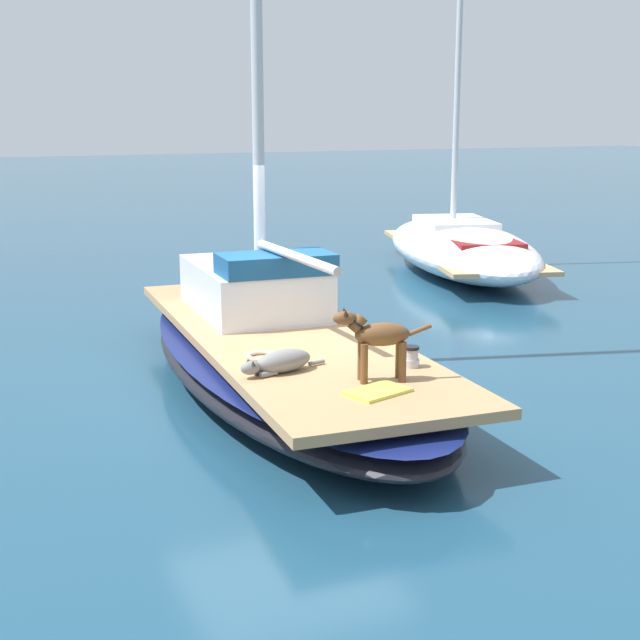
{
  "coord_description": "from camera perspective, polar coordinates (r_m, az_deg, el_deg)",
  "views": [
    {
      "loc": [
        -3.76,
        -9.29,
        3.1
      ],
      "look_at": [
        0.0,
        -1.0,
        1.01
      ],
      "focal_mm": 50.69,
      "sensor_mm": 36.0,
      "label": 1
    }
  ],
  "objects": [
    {
      "name": "dog_brown",
      "position": [
        8.35,
        3.64,
        -1.08
      ],
      "size": [
        0.93,
        0.36,
        0.7
      ],
      "color": "brown",
      "rests_on": "sailboat_main"
    },
    {
      "name": "ground_plane",
      "position": [
        10.49,
        -2.26,
        -4.27
      ],
      "size": [
        120.0,
        120.0,
        0.0
      ],
      "primitive_type": "plane",
      "color": "navy"
    },
    {
      "name": "mast_main",
      "position": [
        10.81,
        -3.77,
        18.96
      ],
      "size": [
        0.14,
        2.27,
        7.92
      ],
      "color": "silver",
      "rests_on": "sailboat_main"
    },
    {
      "name": "deck_winch",
      "position": [
        8.92,
        5.79,
        -2.36
      ],
      "size": [
        0.16,
        0.16,
        0.21
      ],
      "color": "#B7B7BC",
      "rests_on": "sailboat_main"
    },
    {
      "name": "sailboat_main",
      "position": [
        10.4,
        -2.28,
        -2.5
      ],
      "size": [
        2.99,
        7.39,
        0.66
      ],
      "color": "black",
      "rests_on": "ground"
    },
    {
      "name": "dog_grey",
      "position": [
        8.7,
        -2.52,
        -2.65
      ],
      "size": [
        0.95,
        0.37,
        0.22
      ],
      "color": "gray",
      "rests_on": "sailboat_main"
    },
    {
      "name": "deck_towel",
      "position": [
        8.1,
        3.65,
        -4.53
      ],
      "size": [
        0.64,
        0.51,
        0.03
      ],
      "primitive_type": "cube",
      "rotation": [
        0.0,
        0.0,
        0.29
      ],
      "color": "#D8D14C",
      "rests_on": "sailboat_main"
    },
    {
      "name": "coiled_rope",
      "position": [
        9.23,
        -3.68,
        -2.29
      ],
      "size": [
        0.32,
        0.32,
        0.04
      ],
      "primitive_type": "torus",
      "color": "beige",
      "rests_on": "sailboat_main"
    },
    {
      "name": "moored_boat_starboard_side",
      "position": [
        18.14,
        8.91,
        4.64
      ],
      "size": [
        4.21,
        6.91,
        8.14
      ],
      "color": "white",
      "rests_on": "ground"
    },
    {
      "name": "cabin_house",
      "position": [
        11.28,
        -4.07,
        2.2
      ],
      "size": [
        1.54,
        2.31,
        0.84
      ],
      "color": "silver",
      "rests_on": "sailboat_main"
    }
  ]
}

